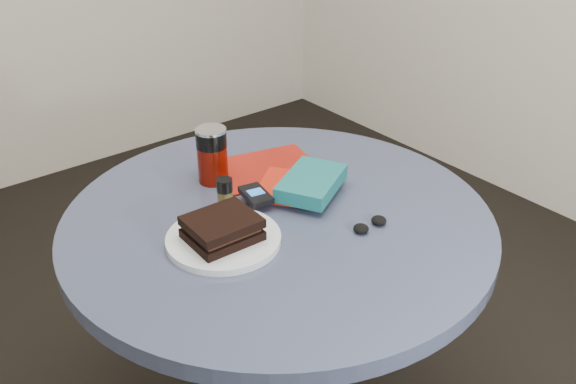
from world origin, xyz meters
TOP-DOWN VIEW (x-y plane):
  - table at (0.00, 0.00)m, footprint 1.00×1.00m
  - plate at (-0.16, -0.02)m, footprint 0.25×0.25m
  - sandwich at (-0.17, -0.02)m, footprint 0.15×0.13m
  - soda_can at (-0.03, 0.23)m, footprint 0.10×0.10m
  - pepper_grinder at (-0.09, 0.09)m, footprint 0.05×0.05m
  - magazine at (0.11, 0.20)m, footprint 0.31×0.26m
  - red_book at (0.08, 0.08)m, footprint 0.20×0.19m
  - novel at (0.12, 0.02)m, footprint 0.22×0.20m
  - mp3_player at (-0.01, 0.07)m, footprint 0.07×0.10m
  - headphones at (0.13, -0.17)m, footprint 0.09×0.04m

SIDE VIEW (x-z plane):
  - table at x=0.00m, z-range 0.21..0.96m
  - magazine at x=0.11m, z-range 0.75..0.75m
  - plate at x=-0.16m, z-range 0.75..0.77m
  - headphones at x=0.13m, z-range 0.75..0.77m
  - red_book at x=0.08m, z-range 0.75..0.77m
  - mp3_player at x=-0.01m, z-range 0.77..0.78m
  - novel at x=0.12m, z-range 0.77..0.80m
  - sandwich at x=-0.17m, z-range 0.77..0.82m
  - pepper_grinder at x=-0.09m, z-range 0.75..0.84m
  - soda_can at x=-0.03m, z-range 0.75..0.89m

